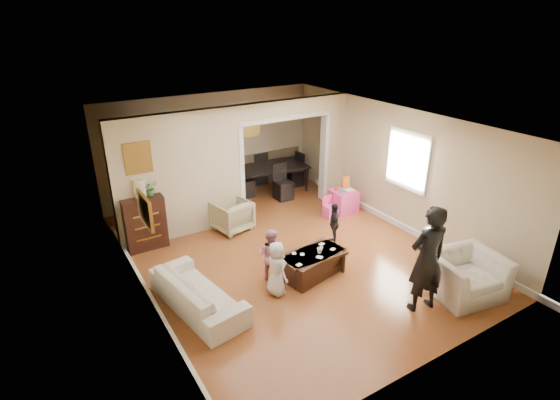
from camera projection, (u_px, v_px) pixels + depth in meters
floor at (285, 252)px, 8.58m from camera, size 7.00×7.00×0.00m
partition_left at (181, 176)px, 8.81m from camera, size 2.75×0.18×2.60m
partition_right at (332, 148)px, 10.65m from camera, size 0.55×0.18×2.60m
partition_header at (285, 108)px, 9.55m from camera, size 2.22×0.18×0.35m
window_pane at (408, 160)px, 8.96m from camera, size 0.03×0.95×1.10m
framed_art_partition at (138, 158)px, 8.12m from camera, size 0.45×0.03×0.55m
framed_art_sofa_wall at (145, 210)px, 6.09m from camera, size 0.03×0.55×0.40m
framed_art_alcove at (251, 125)px, 11.12m from camera, size 0.45×0.03×0.55m
sofa at (198, 292)px, 6.87m from camera, size 1.05×2.03×0.56m
armchair_back at (232, 215)px, 9.35m from camera, size 0.85×0.86×0.67m
armchair_front at (465, 275)px, 7.17m from camera, size 1.28×1.16×0.72m
dresser at (144, 222)px, 8.58m from camera, size 0.79×0.44×1.08m
table_lamp at (140, 188)px, 8.29m from camera, size 0.22×0.22×0.36m
potted_plant at (150, 188)px, 8.40m from camera, size 0.27×0.23×0.30m
coffee_table at (313, 264)px, 7.77m from camera, size 1.25×0.80×0.43m
coffee_cup at (320, 251)px, 7.68m from camera, size 0.12×0.12×0.10m
play_table at (343, 201)px, 10.25m from camera, size 0.57×0.57×0.53m
cereal_box at (345, 182)px, 10.22m from camera, size 0.20×0.08×0.30m
cyan_cup at (342, 191)px, 10.04m from camera, size 0.08×0.08×0.08m
toy_block at (337, 189)px, 10.17m from camera, size 0.09×0.08×0.05m
play_bowl at (349, 191)px, 10.06m from camera, size 0.21×0.21×0.05m
dining_table at (270, 179)px, 11.41m from camera, size 2.07×1.36×0.68m
adult_person at (427, 259)px, 6.62m from camera, size 0.71×0.53×1.78m
child_kneel_a at (277, 269)px, 7.14m from camera, size 0.32×0.48×0.95m
child_kneel_b at (271, 254)px, 7.57m from camera, size 0.56×0.59×0.96m
child_toddler at (334, 223)px, 8.77m from camera, size 0.48×0.54×0.88m
craft_papers at (314, 253)px, 7.69m from camera, size 0.93×0.48×0.00m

